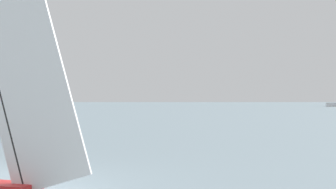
% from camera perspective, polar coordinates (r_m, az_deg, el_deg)
% --- Properties ---
extents(distant_headland, '(1225.16, 518.02, 27.23)m').
position_cam_1_polar(distant_headland, '(1369.59, 12.68, -0.12)').
color(distant_headland, '#60665B').
rests_on(distant_headland, ground_plane).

